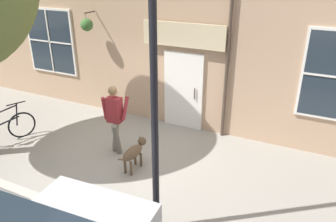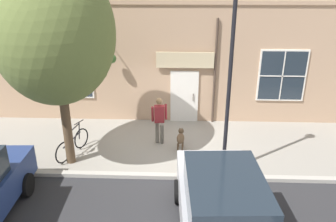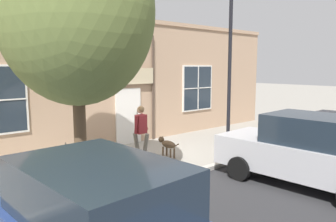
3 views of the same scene
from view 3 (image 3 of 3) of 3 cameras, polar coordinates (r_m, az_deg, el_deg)
The scene contains 8 objects.
ground_plane at distance 10.50m, azimuth -3.24°, elevation -8.29°, with size 90.00×90.00×0.00m, color gray.
storefront_facade at distance 12.05m, azimuth -10.15°, elevation 5.04°, with size 0.95×18.00×4.70m.
pedestrian_walking at distance 10.31m, azimuth -4.74°, elevation -2.80°, with size 0.55×0.55×1.69m.
dog_on_leash at distance 10.57m, azimuth -0.11°, elevation -5.79°, with size 1.05×0.29×0.64m.
street_tree_by_curb at distance 7.60m, azimuth -15.14°, elevation 15.44°, with size 3.66×3.29×6.06m.
leaning_bicycle at distance 8.32m, azimuth -16.79°, elevation -10.19°, with size 1.66×0.60×1.00m.
parked_car_mid_block at distance 8.67m, azimuth 23.41°, elevation -6.35°, with size 4.39×2.11×1.75m.
street_lamp at distance 10.25m, azimuth 10.77°, elevation 11.11°, with size 0.32×0.32×5.49m.
Camera 3 is at (7.98, -6.18, 2.89)m, focal length 35.00 mm.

